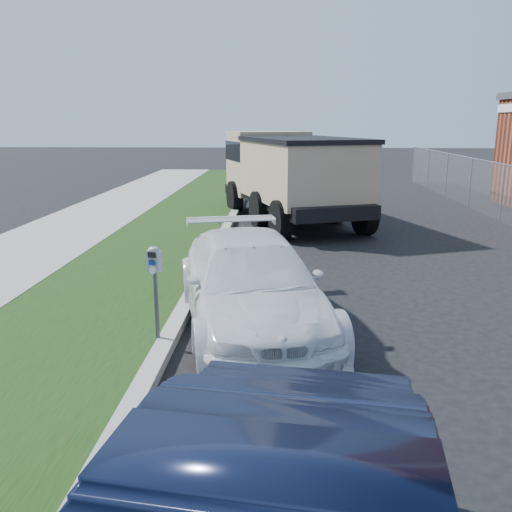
{
  "coord_description": "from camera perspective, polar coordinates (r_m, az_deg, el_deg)",
  "views": [
    {
      "loc": [
        -1.0,
        -7.47,
        3.11
      ],
      "look_at": [
        -1.4,
        1.0,
        1.0
      ],
      "focal_mm": 38.0,
      "sensor_mm": 36.0,
      "label": 1
    }
  ],
  "objects": [
    {
      "name": "ground",
      "position": [
        8.15,
        9.65,
        -8.66
      ],
      "size": [
        120.0,
        120.0,
        0.0
      ],
      "primitive_type": "plane",
      "color": "black",
      "rests_on": "ground"
    },
    {
      "name": "white_wagon",
      "position": [
        8.28,
        -0.45,
        -2.91
      ],
      "size": [
        3.0,
        5.18,
        1.41
      ],
      "primitive_type": "imported",
      "rotation": [
        0.0,
        0.0,
        0.22
      ],
      "color": "white",
      "rests_on": "ground"
    },
    {
      "name": "streetside",
      "position": [
        10.94,
        -22.12,
        -3.22
      ],
      "size": [
        6.12,
        50.0,
        0.15
      ],
      "color": "gray",
      "rests_on": "ground"
    },
    {
      "name": "dump_truck",
      "position": [
        17.46,
        3.44,
        8.87
      ],
      "size": [
        4.79,
        7.52,
        2.77
      ],
      "rotation": [
        0.0,
        0.0,
        0.34
      ],
      "color": "black",
      "rests_on": "ground"
    },
    {
      "name": "parking_meter",
      "position": [
        7.54,
        -10.6,
        -1.75
      ],
      "size": [
        0.21,
        0.17,
        1.34
      ],
      "rotation": [
        0.0,
        0.0,
        -0.29
      ],
      "color": "#3F4247",
      "rests_on": "ground"
    }
  ]
}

